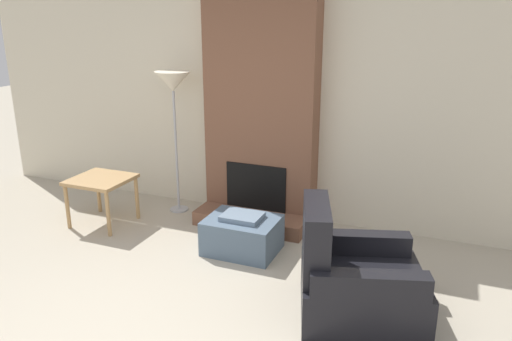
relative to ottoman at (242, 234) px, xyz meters
The scene contains 7 objects.
ground_plane 1.69m from the ottoman, 95.27° to the right, with size 24.00×24.00×0.00m, color #B2A893.
wall_back 1.57m from the ottoman, 98.03° to the left, with size 7.88×0.06×2.60m, color beige.
fireplace 1.36m from the ottoman, 99.88° to the left, with size 1.30×0.68×2.60m.
ottoman is the anchor object (origin of this frame).
armchair 1.44m from the ottoman, 28.20° to the right, with size 1.19×1.11×0.94m.
side_table 1.81m from the ottoman, behind, with size 0.64×0.62×0.56m.
floor_lamp_left 1.94m from the ottoman, 148.15° to the left, with size 0.42×0.42×1.72m.
Camera 1 is at (2.04, -2.62, 2.37)m, focal length 35.00 mm.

